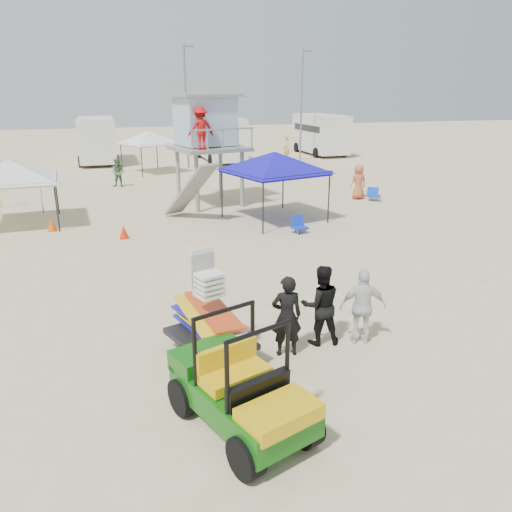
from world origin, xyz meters
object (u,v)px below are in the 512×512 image
object	(u,v)px
man_left	(287,316)
lifeguard_tower	(206,125)
canopy_blue	(275,155)
utility_cart	(240,381)
surf_trailer	(209,321)

from	to	relation	value
man_left	lifeguard_tower	bearing A→B (deg)	-86.30
lifeguard_tower	canopy_blue	size ratio (longest dim) A/B	1.19
utility_cart	man_left	size ratio (longest dim) A/B	1.61
surf_trailer	man_left	size ratio (longest dim) A/B	1.38
canopy_blue	utility_cart	bearing A→B (deg)	-111.37
utility_cart	man_left	xyz separation A→B (m)	(1.52, 2.03, -0.03)
man_left	lifeguard_tower	distance (m)	14.76
utility_cart	canopy_blue	distance (m)	13.76
surf_trailer	lifeguard_tower	bearing A→B (deg)	78.17
surf_trailer	canopy_blue	size ratio (longest dim) A/B	0.57
utility_cart	canopy_blue	world-z (taller)	canopy_blue
surf_trailer	canopy_blue	world-z (taller)	canopy_blue
lifeguard_tower	surf_trailer	bearing A→B (deg)	-101.83
lifeguard_tower	canopy_blue	distance (m)	4.37
utility_cart	lifeguard_tower	size ratio (longest dim) A/B	0.56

